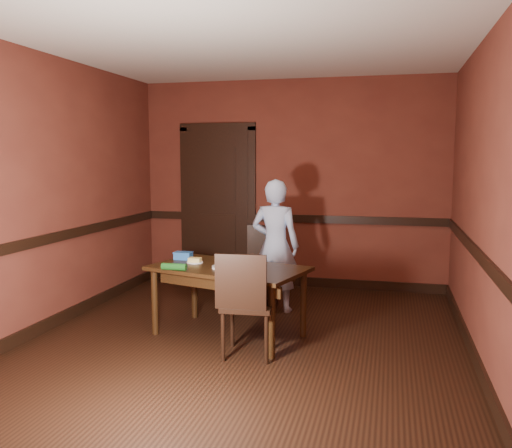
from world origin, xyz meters
The scene contains 22 objects.
floor centered at (0.00, 0.00, 0.00)m, with size 4.00×4.50×0.01m, color black.
ceiling centered at (0.00, 0.00, 2.70)m, with size 4.00×4.50×0.01m, color silver.
wall_back centered at (0.00, 2.25, 1.35)m, with size 4.00×0.02×2.70m, color maroon.
wall_front centered at (0.00, -2.25, 1.35)m, with size 4.00×0.02×2.70m, color maroon.
wall_left centered at (-2.00, 0.00, 1.35)m, with size 0.02×4.50×2.70m, color maroon.
wall_right centered at (2.00, 0.00, 1.35)m, with size 0.02×4.50×2.70m, color maroon.
dado_back centered at (0.00, 2.23, 0.90)m, with size 4.00×0.03×0.10m, color black.
dado_left centered at (-1.99, 0.00, 0.90)m, with size 0.03×4.50×0.10m, color black.
dado_right centered at (1.99, 0.00, 0.90)m, with size 0.03×4.50×0.10m, color black.
baseboard_back centered at (0.00, 2.23, 0.06)m, with size 4.00×0.03×0.12m, color black.
baseboard_left centered at (-1.99, 0.00, 0.06)m, with size 0.03×4.50×0.12m, color black.
baseboard_right centered at (1.99, 0.00, 0.06)m, with size 0.03×4.50×0.12m, color black.
door centered at (-1.00, 2.22, 1.09)m, with size 1.05×0.07×2.20m.
dining_table centered at (-0.20, 0.07, 0.34)m, with size 1.43×0.80×0.67m, color black.
chair_far centered at (-0.14, 1.06, 0.46)m, with size 0.43×0.43×0.93m, color black, non-canonical shape.
chair_near centered at (0.12, -0.38, 0.46)m, with size 0.43×0.43×0.91m, color black, non-canonical shape.
person centered at (0.05, 1.02, 0.73)m, with size 0.53×0.35×1.46m, color #A9C0E4.
sandwich_plate centered at (-0.20, 0.01, 0.69)m, with size 0.27×0.27×0.07m.
sauce_jar centered at (0.12, -0.07, 0.71)m, with size 0.07×0.07×0.09m.
cheese_saucer centered at (-0.58, 0.18, 0.69)m, with size 0.16×0.16×0.05m.
food_tub centered at (-0.75, 0.32, 0.71)m, with size 0.18×0.12×0.08m.
wrapped_veg centered at (-0.63, -0.21, 0.70)m, with size 0.07×0.07×0.23m, color #175018.
Camera 1 is at (1.27, -4.74, 1.69)m, focal length 38.00 mm.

